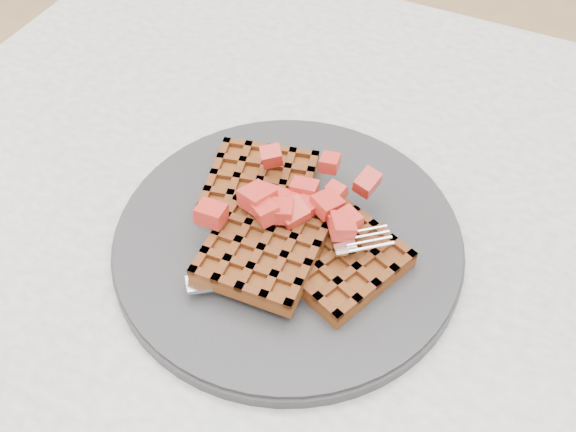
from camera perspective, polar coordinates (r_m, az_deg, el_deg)
The scene contains 5 objects.
table at distance 0.66m, azimuth 13.65°, elevation -11.39°, with size 1.20×0.80×0.75m.
plate at distance 0.56m, azimuth 0.00°, elevation -2.12°, with size 0.31×0.31×0.02m, color #252528.
waffles at distance 0.55m, azimuth -0.16°, elevation -1.15°, with size 0.21×0.18×0.03m.
strawberry_pile at distance 0.53m, azimuth 0.00°, elevation 0.99°, with size 0.15×0.15×0.02m, color #990703, non-canonical shape.
fork at distance 0.53m, azimuth 1.49°, elevation -4.46°, with size 0.02×0.18×0.02m, color silver, non-canonical shape.
Camera 1 is at (-0.00, -0.35, 1.20)m, focal length 40.00 mm.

